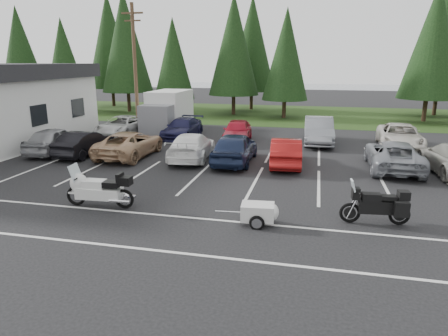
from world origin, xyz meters
TOP-DOWN VIEW (x-y plane):
  - ground at (0.00, 0.00)m, footprint 120.00×120.00m
  - grass_strip at (0.00, 24.00)m, footprint 80.00×16.00m
  - lake_water at (4.00, 55.00)m, footprint 70.00×50.00m
  - utility_pole at (-10.00, 12.00)m, footprint 1.60×0.26m
  - box_truck at (-8.00, 12.50)m, footprint 2.40×5.60m
  - stall_markings at (0.00, 2.00)m, footprint 32.00×16.00m
  - conifer_0 at (-28.00, 22.50)m, footprint 4.58×4.58m
  - conifer_1 at (-22.00, 21.20)m, footprint 3.96×3.96m
  - conifer_2 at (-16.00, 22.80)m, footprint 5.10×5.10m
  - conifer_3 at (-10.50, 21.40)m, footprint 3.87×3.87m
  - conifer_4 at (-5.00, 22.90)m, footprint 4.80×4.80m
  - conifer_5 at (0.00, 21.60)m, footprint 4.14×4.14m
  - conifer_6 at (12.00, 22.10)m, footprint 4.93×4.93m
  - conifer_back_a at (-20.00, 27.00)m, footprint 5.28×5.28m
  - conifer_back_b at (-4.00, 27.50)m, footprint 4.97×4.97m
  - conifer_back_c at (14.00, 26.80)m, footprint 5.50×5.50m
  - car_near_0 at (-11.49, 4.12)m, footprint 2.18×4.52m
  - car_near_1 at (-9.48, 3.95)m, footprint 1.59×4.18m
  - car_near_2 at (-6.92, 4.27)m, footprint 2.35×5.03m
  - car_near_3 at (-3.44, 4.44)m, footprint 2.42×4.97m
  - car_near_4 at (-1.04, 4.17)m, footprint 1.93×4.68m
  - car_near_5 at (1.56, 4.27)m, footprint 1.77×4.32m
  - car_near_6 at (6.66, 4.63)m, footprint 2.40×5.07m
  - car_far_0 at (-10.32, 10.03)m, footprint 2.39×4.93m
  - car_far_1 at (-5.89, 10.09)m, footprint 2.02×4.62m
  - car_far_2 at (-1.99, 9.65)m, footprint 2.01×4.29m
  - car_far_3 at (3.12, 10.27)m, footprint 1.94×5.06m
  - car_far_4 at (7.86, 9.83)m, footprint 2.72×5.34m
  - touring_motorcycle at (-4.46, -3.23)m, footprint 2.87×1.03m
  - cargo_trailer at (1.28, -3.53)m, footprint 1.58×0.98m
  - adventure_motorcycle at (4.93, -2.63)m, footprint 2.51×1.09m

SIDE VIEW (x-z plane):
  - ground at x=0.00m, z-range 0.00..0.00m
  - lake_water at x=4.00m, z-range -0.01..0.01m
  - stall_markings at x=0.00m, z-range 0.00..0.01m
  - grass_strip at x=0.00m, z-range 0.00..0.01m
  - cargo_trailer at x=1.28m, z-range 0.00..0.70m
  - car_far_1 at x=-5.89m, z-range 0.00..1.32m
  - car_far_0 at x=-10.32m, z-range 0.00..1.35m
  - car_near_1 at x=-9.48m, z-range 0.00..1.36m
  - car_near_5 at x=1.56m, z-range 0.00..1.39m
  - car_near_2 at x=-6.92m, z-range 0.00..1.39m
  - car_near_3 at x=-3.44m, z-range 0.00..1.39m
  - car_near_6 at x=6.66m, z-range 0.00..1.40m
  - car_far_2 at x=-1.99m, z-range 0.00..1.42m
  - car_far_4 at x=7.86m, z-range 0.00..1.44m
  - adventure_motorcycle at x=4.93m, z-range 0.00..1.48m
  - car_near_0 at x=-11.49m, z-range 0.00..1.49m
  - touring_motorcycle at x=-4.46m, z-range 0.00..1.57m
  - car_near_4 at x=-1.04m, z-range 0.00..1.59m
  - car_far_3 at x=3.12m, z-range 0.00..1.65m
  - box_truck at x=-8.00m, z-range 0.00..2.90m
  - utility_pole at x=-10.00m, z-range 0.20..9.20m
  - conifer_3 at x=-10.50m, z-range 0.76..9.78m
  - conifer_1 at x=-22.00m, z-range 0.78..10.00m
  - conifer_5 at x=0.00m, z-range 0.81..10.45m
  - conifer_0 at x=-28.00m, z-range 0.90..11.56m
  - conifer_4 at x=-5.00m, z-range 0.95..12.12m
  - conifer_6 at x=12.00m, z-range 0.97..12.45m
  - conifer_back_b at x=-4.00m, z-range 0.98..12.56m
  - conifer_2 at x=-16.00m, z-range 1.01..12.90m
  - conifer_back_a at x=-20.00m, z-range 1.04..13.34m
  - conifer_back_c at x=14.00m, z-range 1.09..13.90m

